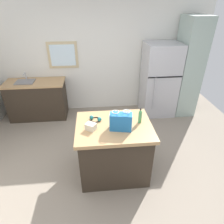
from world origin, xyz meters
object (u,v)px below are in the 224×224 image
object	(u,v)px
refrigerator	(159,80)
small_box	(91,127)
kitchen_island	(114,149)
tall_cabinet	(188,68)
bottle	(140,116)
shopping_bag	(121,121)
ear_defenders	(95,119)

from	to	relation	value
refrigerator	small_box	size ratio (longest dim) A/B	12.42
kitchen_island	small_box	world-z (taller)	small_box
tall_cabinet	bottle	world-z (taller)	tall_cabinet
kitchen_island	bottle	distance (m)	0.69
small_box	tall_cabinet	bearing A→B (deg)	40.80
tall_cabinet	small_box	distance (m)	3.01
bottle	shopping_bag	bearing A→B (deg)	-154.92
shopping_bag	bottle	world-z (taller)	shopping_bag
ear_defenders	shopping_bag	bearing A→B (deg)	-37.73
refrigerator	tall_cabinet	xyz separation A→B (m)	(0.65, 0.00, 0.27)
shopping_bag	small_box	xyz separation A→B (m)	(-0.42, 0.03, -0.08)
bottle	ear_defenders	distance (m)	0.68
refrigerator	bottle	world-z (taller)	refrigerator
bottle	ear_defenders	world-z (taller)	bottle
kitchen_island	ear_defenders	world-z (taller)	ear_defenders
kitchen_island	bottle	xyz separation A→B (m)	(0.39, 0.04, 0.57)
shopping_bag	ear_defenders	bearing A→B (deg)	142.27
kitchen_island	tall_cabinet	distance (m)	2.79
refrigerator	ear_defenders	bearing A→B (deg)	-132.00
bottle	tall_cabinet	bearing A→B (deg)	50.10
shopping_bag	small_box	bearing A→B (deg)	175.84
tall_cabinet	shopping_bag	size ratio (longest dim) A/B	6.88
kitchen_island	tall_cabinet	size ratio (longest dim) A/B	0.50
kitchen_island	tall_cabinet	world-z (taller)	tall_cabinet
small_box	bottle	distance (m)	0.74
refrigerator	shopping_bag	distance (m)	2.34
bottle	small_box	bearing A→B (deg)	-171.18
kitchen_island	shopping_bag	world-z (taller)	shopping_bag
refrigerator	small_box	distance (m)	2.55
refrigerator	small_box	bearing A→B (deg)	-129.55
kitchen_island	refrigerator	bearing A→B (deg)	55.77
tall_cabinet	bottle	distance (m)	2.42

